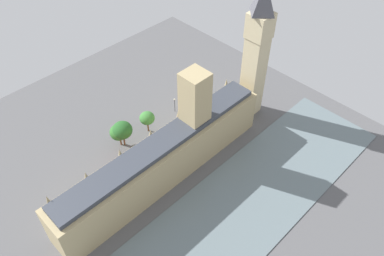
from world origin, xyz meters
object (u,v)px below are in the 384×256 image
at_px(parliament_building, 167,155).
at_px(car_white_kerbside, 179,130).
at_px(car_yellow_cab_corner, 83,186).
at_px(double_decker_bus_opposite_hall, 128,162).
at_px(plane_tree_far_end, 122,130).
at_px(street_lamp_by_river_gate, 185,96).
at_px(clock_tower, 257,50).
at_px(pedestrian_trailing, 179,137).
at_px(plane_tree_under_trees, 119,132).
at_px(street_lamp_midblock, 175,103).
at_px(pedestrian_leading, 87,201).
at_px(plane_tree_near_tower, 147,118).

xyz_separation_m(parliament_building, car_white_kerbside, (11.77, -15.91, -8.36)).
bearing_deg(car_white_kerbside, car_yellow_cab_corner, 86.99).
bearing_deg(double_decker_bus_opposite_hall, parliament_building, -148.49).
xyz_separation_m(car_white_kerbside, double_decker_bus_opposite_hall, (-0.39, 23.33, 1.75)).
relative_size(plane_tree_far_end, street_lamp_by_river_gate, 1.67).
relative_size(clock_tower, car_white_kerbside, 12.52).
height_order(clock_tower, pedestrian_trailing, clock_tower).
relative_size(plane_tree_far_end, plane_tree_under_trees, 1.14).
xyz_separation_m(pedestrian_trailing, street_lamp_by_river_gate, (11.69, -14.66, 3.58)).
bearing_deg(plane_tree_far_end, plane_tree_under_trees, 45.44).
distance_m(double_decker_bus_opposite_hall, street_lamp_midblock, 31.36).
distance_m(car_yellow_cab_corner, pedestrian_trailing, 37.03).
bearing_deg(plane_tree_far_end, clock_tower, -113.00).
xyz_separation_m(parliament_building, clock_tower, (1.22, -43.28, 18.01)).
xyz_separation_m(parliament_building, double_decker_bus_opposite_hall, (11.37, 7.43, -6.61)).
bearing_deg(plane_tree_far_end, parliament_building, -174.13).
relative_size(plane_tree_under_trees, street_lamp_by_river_gate, 1.47).
bearing_deg(double_decker_bus_opposite_hall, plane_tree_under_trees, -25.49).
bearing_deg(double_decker_bus_opposite_hall, plane_tree_far_end, -31.93).
bearing_deg(street_lamp_by_river_gate, street_lamp_midblock, 91.77).
distance_m(parliament_building, car_white_kerbside, 21.48).
distance_m(parliament_building, pedestrian_leading, 28.32).
distance_m(street_lamp_by_river_gate, street_lamp_midblock, 5.81).
height_order(pedestrian_trailing, street_lamp_by_river_gate, street_lamp_by_river_gate).
bearing_deg(double_decker_bus_opposite_hall, plane_tree_near_tower, -63.35).
xyz_separation_m(parliament_building, plane_tree_near_tower, (19.84, -8.30, -2.94)).
bearing_deg(car_white_kerbside, street_lamp_by_river_gate, -52.29).
height_order(clock_tower, plane_tree_under_trees, clock_tower).
distance_m(parliament_building, plane_tree_far_end, 20.70).
bearing_deg(car_yellow_cab_corner, pedestrian_leading, 160.72).
height_order(plane_tree_far_end, plane_tree_under_trees, plane_tree_far_end).
bearing_deg(pedestrian_leading, plane_tree_under_trees, 167.45).
height_order(double_decker_bus_opposite_hall, pedestrian_trailing, double_decker_bus_opposite_hall).
height_order(parliament_building, plane_tree_near_tower, parliament_building).
relative_size(plane_tree_near_tower, street_lamp_midblock, 1.37).
height_order(pedestrian_trailing, plane_tree_near_tower, plane_tree_near_tower).
height_order(clock_tower, street_lamp_by_river_gate, clock_tower).
relative_size(clock_tower, pedestrian_trailing, 34.48).
xyz_separation_m(car_white_kerbside, plane_tree_far_end, (8.72, 18.01, 6.25)).
distance_m(car_white_kerbside, plane_tree_near_tower, 12.34).
bearing_deg(pedestrian_trailing, plane_tree_far_end, 114.32).
bearing_deg(parliament_building, car_white_kerbside, -53.51).
height_order(car_yellow_cab_corner, plane_tree_far_end, plane_tree_far_end).
relative_size(car_white_kerbside, street_lamp_midblock, 0.66).
distance_m(double_decker_bus_opposite_hall, car_yellow_cab_corner, 16.05).
relative_size(street_lamp_by_river_gate, street_lamp_midblock, 0.96).
xyz_separation_m(plane_tree_near_tower, street_lamp_by_river_gate, (1.06, -19.95, -2.03)).
relative_size(plane_tree_under_trees, street_lamp_midblock, 1.41).
height_order(clock_tower, plane_tree_far_end, clock_tower).
bearing_deg(pedestrian_leading, plane_tree_far_end, 164.78).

